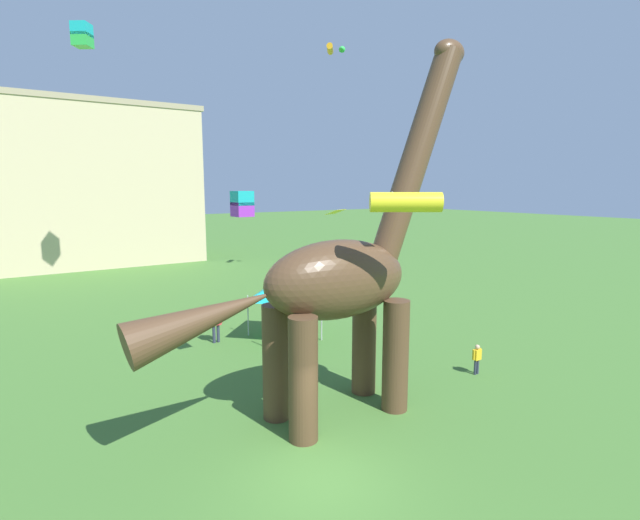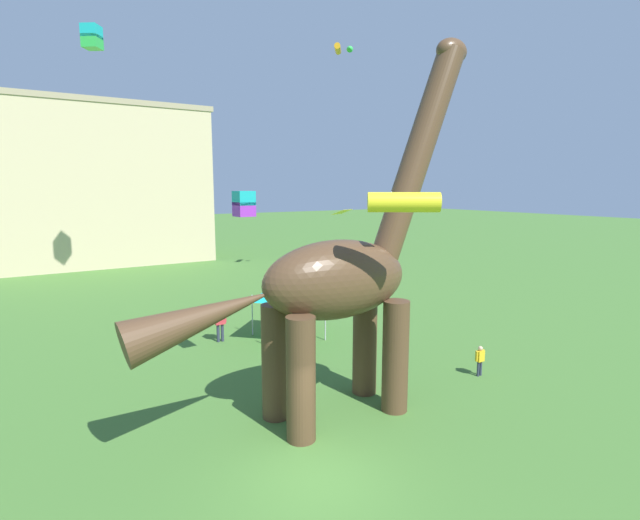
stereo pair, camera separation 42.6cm
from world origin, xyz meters
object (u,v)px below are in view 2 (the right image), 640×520
(kite_near_low, at_px, (244,204))
(kite_mid_right, at_px, (340,49))
(festival_canopy_tent, at_px, (288,288))
(dinosaur_sculpture, at_px, (335,280))
(person_vendor_side, at_px, (480,358))
(kite_far_left, at_px, (342,212))
(kite_mid_left, at_px, (403,202))
(kite_near_high, at_px, (92,37))
(person_watching_child, at_px, (220,320))

(kite_near_low, bearing_deg, kite_mid_right, 45.29)
(festival_canopy_tent, bearing_deg, dinosaur_sculpture, -107.81)
(person_vendor_side, height_order, kite_near_low, kite_near_low)
(kite_near_low, distance_m, kite_mid_right, 22.58)
(kite_near_low, bearing_deg, kite_far_left, 40.72)
(kite_mid_left, height_order, kite_mid_right, kite_mid_right)
(kite_near_low, relative_size, kite_mid_right, 0.56)
(kite_mid_left, distance_m, kite_mid_right, 26.06)
(person_vendor_side, distance_m, kite_mid_left, 8.91)
(dinosaur_sculpture, bearing_deg, festival_canopy_tent, 80.84)
(festival_canopy_tent, height_order, kite_near_low, kite_near_low)
(kite_near_high, distance_m, kite_mid_right, 16.87)
(dinosaur_sculpture, xyz_separation_m, kite_near_high, (-3.63, 22.53, 12.39))
(person_watching_child, distance_m, kite_mid_right, 23.10)
(dinosaur_sculpture, relative_size, kite_mid_right, 7.50)
(person_vendor_side, distance_m, kite_near_low, 11.11)
(person_vendor_side, bearing_deg, festival_canopy_tent, 78.34)
(kite_far_left, bearing_deg, kite_near_high, 147.00)
(festival_canopy_tent, relative_size, kite_far_left, 2.00)
(person_vendor_side, relative_size, kite_far_left, 0.79)
(person_vendor_side, distance_m, kite_far_left, 15.39)
(person_watching_child, xyz_separation_m, kite_far_left, (10.36, 4.54, 4.79))
(kite_far_left, bearing_deg, festival_canopy_tent, -141.53)
(festival_canopy_tent, bearing_deg, person_vendor_side, -63.82)
(kite_near_high, xyz_separation_m, kite_mid_left, (4.41, -24.77, -9.87))
(kite_near_low, distance_m, kite_mid_left, 6.83)
(dinosaur_sculpture, xyz_separation_m, person_watching_child, (-0.55, 9.26, -3.49))
(dinosaur_sculpture, distance_m, person_vendor_side, 7.76)
(kite_near_high, bearing_deg, dinosaur_sculpture, -80.85)
(person_vendor_side, xyz_separation_m, person_watching_child, (-7.29, 9.64, 0.33))
(kite_near_high, relative_size, kite_far_left, 0.91)
(kite_near_low, bearing_deg, festival_canopy_tent, 44.57)
(festival_canopy_tent, height_order, kite_mid_left, kite_mid_left)
(kite_near_low, bearing_deg, person_vendor_side, -30.20)
(dinosaur_sculpture, bearing_deg, person_vendor_side, 5.39)
(dinosaur_sculpture, height_order, kite_mid_left, dinosaur_sculpture)
(person_watching_child, height_order, kite_near_low, kite_near_low)
(kite_mid_right, bearing_deg, kite_mid_left, -120.05)
(kite_mid_left, bearing_deg, dinosaur_sculpture, 109.18)
(dinosaur_sculpture, bearing_deg, kite_mid_right, 63.99)
(kite_far_left, height_order, kite_mid_left, kite_mid_left)
(kite_near_high, height_order, kite_near_low, kite_near_high)
(person_vendor_side, height_order, kite_mid_left, kite_mid_left)
(festival_canopy_tent, bearing_deg, kite_mid_right, 45.56)
(kite_near_low, xyz_separation_m, kite_far_left, (11.07, 9.53, -1.02))
(person_vendor_side, xyz_separation_m, festival_canopy_tent, (-4.15, 8.45, 1.79))
(person_watching_child, relative_size, festival_canopy_tent, 0.57)
(kite_near_high, relative_size, kite_mid_right, 0.85)
(kite_near_low, relative_size, kite_mid_left, 0.46)
(person_watching_child, bearing_deg, kite_far_left, -20.07)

